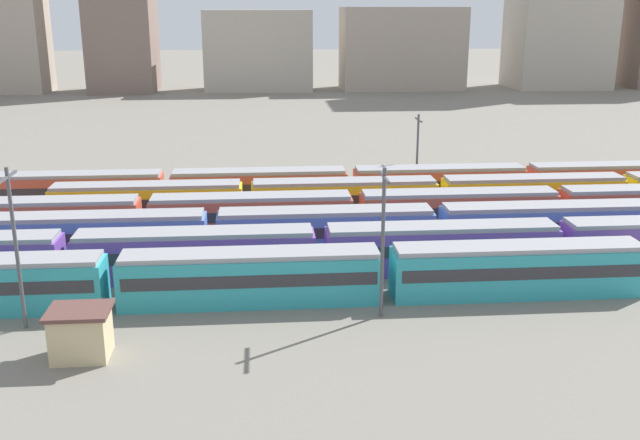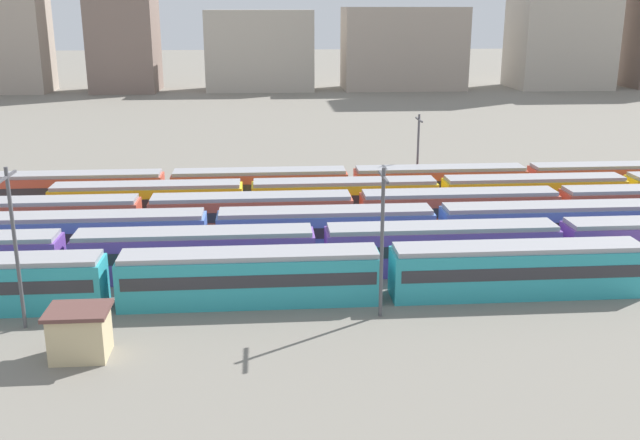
{
  "view_description": "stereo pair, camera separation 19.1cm",
  "coord_description": "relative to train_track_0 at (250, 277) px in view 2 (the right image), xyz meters",
  "views": [
    {
      "loc": [
        12.33,
        -47.11,
        19.81
      ],
      "look_at": [
        17.22,
        13.0,
        2.04
      ],
      "focal_mm": 40.66,
      "sensor_mm": 36.0,
      "label": 1
    },
    {
      "loc": [
        12.52,
        -47.13,
        19.81
      ],
      "look_at": [
        17.22,
        13.0,
        2.04
      ],
      "focal_mm": 40.66,
      "sensor_mm": 36.0,
      "label": 2
    }
  ],
  "objects": [
    {
      "name": "train_track_0",
      "position": [
        0.0,
        0.0,
        0.0
      ],
      "size": [
        55.8,
        3.06,
        3.75
      ],
      "color": "teal",
      "rests_on": "ground_plane"
    },
    {
      "name": "ground_plane",
      "position": [
        -11.36,
        13.0,
        -1.9
      ],
      "size": [
        600.0,
        600.0,
        0.0
      ],
      "primitive_type": "plane",
      "color": "slate"
    },
    {
      "name": "distant_building_2",
      "position": [
        0.56,
        135.06,
        7.68
      ],
      "size": [
        25.94,
        13.76,
        19.16
      ],
      "primitive_type": "cube",
      "color": "#B2A899",
      "rests_on": "ground_plane"
    },
    {
      "name": "train_track_1",
      "position": [
        14.69,
        5.2,
        0.0
      ],
      "size": [
        93.6,
        3.06,
        3.75
      ],
      "color": "#6B429E",
      "rests_on": "ground_plane"
    },
    {
      "name": "train_track_4",
      "position": [
        18.31,
        20.8,
        0.0
      ],
      "size": [
        74.7,
        3.06,
        3.75
      ],
      "color": "yellow",
      "rests_on": "ground_plane"
    },
    {
      "name": "signal_hut",
      "position": [
        -9.83,
        -7.45,
        -0.35
      ],
      "size": [
        3.6,
        3.0,
        3.04
      ],
      "color": "#C6B284",
      "rests_on": "ground_plane"
    },
    {
      "name": "train_track_5",
      "position": [
        10.09,
        26.0,
        0.0
      ],
      "size": [
        74.7,
        3.06,
        3.75
      ],
      "color": "#BC4C38",
      "rests_on": "ground_plane"
    },
    {
      "name": "distant_building_3",
      "position": [
        36.12,
        135.06,
        8.01
      ],
      "size": [
        29.85,
        14.89,
        19.83
      ],
      "primitive_type": "cube",
      "color": "#A89989",
      "rests_on": "ground_plane"
    },
    {
      "name": "catenary_pole_0",
      "position": [
        8.64,
        -3.01,
        3.7
      ],
      "size": [
        0.24,
        3.2,
        10.11
      ],
      "color": "#4C4C51",
      "rests_on": "ground_plane"
    },
    {
      "name": "distant_building_1",
      "position": [
        -31.88,
        135.06,
        14.96
      ],
      "size": [
        15.34,
        16.16,
        33.72
      ],
      "primitive_type": "cube",
      "color": "#7A665B",
      "rests_on": "ground_plane"
    },
    {
      "name": "catenary_pole_1",
      "position": [
        17.79,
        29.24,
        3.03
      ],
      "size": [
        0.24,
        3.2,
        8.81
      ],
      "color": "#4C4C51",
      "rests_on": "ground_plane"
    },
    {
      "name": "train_track_3",
      "position": [
        28.26,
        15.6,
        0.0
      ],
      "size": [
        112.5,
        3.06,
        3.75
      ],
      "color": "#BC4C38",
      "rests_on": "ground_plane"
    },
    {
      "name": "catenary_pole_2",
      "position": [
        -14.43,
        -3.02,
        3.93
      ],
      "size": [
        0.24,
        3.2,
        10.55
      ],
      "color": "#4C4C51",
      "rests_on": "ground_plane"
    }
  ]
}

